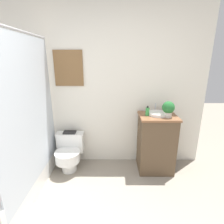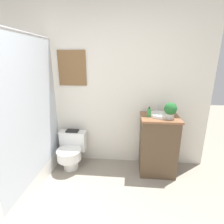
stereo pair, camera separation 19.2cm
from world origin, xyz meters
name	(u,v)px [view 1 (the left image)]	position (x,y,z in m)	size (l,w,h in m)	color
wall_back	(92,88)	(0.00, 1.98, 1.25)	(3.51, 0.07, 2.50)	silver
shower_area	(16,174)	(-0.93, 1.18, 0.28)	(0.63, 1.54, 1.98)	white
toilet	(69,152)	(-0.37, 1.70, 0.29)	(0.43, 0.50, 0.56)	white
vanity	(156,143)	(0.98, 1.71, 0.45)	(0.55, 0.47, 0.90)	brown
sink	(158,113)	(0.98, 1.73, 0.92)	(0.29, 0.33, 0.13)	white
soap_bottle	(147,111)	(0.82, 1.70, 0.96)	(0.05, 0.05, 0.14)	green
potted_plant	(168,108)	(1.09, 1.63, 1.03)	(0.17, 0.17, 0.23)	beige
book_on_tank	(70,132)	(-0.37, 1.82, 0.57)	(0.19, 0.12, 0.02)	black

